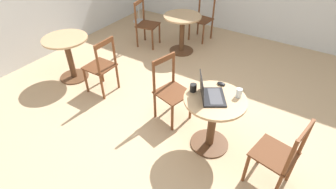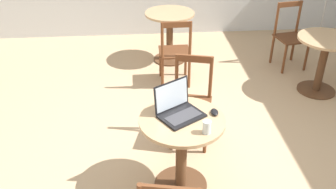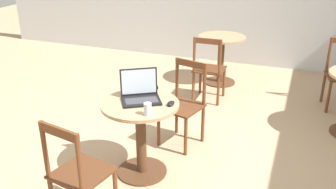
# 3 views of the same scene
# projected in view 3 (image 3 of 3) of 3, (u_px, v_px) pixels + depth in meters

# --- Properties ---
(ground_plane) EXTENTS (16.00, 16.00, 0.00)m
(ground_plane) POSITION_uv_depth(u_px,v_px,m) (173.00, 153.00, 3.88)
(ground_plane) COLOR tan
(cafe_table_near) EXTENTS (0.69, 0.69, 0.72)m
(cafe_table_near) POSITION_uv_depth(u_px,v_px,m) (141.00, 125.00, 3.37)
(cafe_table_near) COLOR #51331E
(cafe_table_near) RESTS_ON ground_plane
(cafe_table_far) EXTENTS (0.69, 0.69, 0.72)m
(cafe_table_far) POSITION_uv_depth(u_px,v_px,m) (221.00, 51.00, 5.56)
(cafe_table_far) COLOR #51331E
(cafe_table_far) RESTS_ON ground_plane
(chair_near_back) EXTENTS (0.48, 0.48, 0.89)m
(chair_near_back) POSITION_uv_depth(u_px,v_px,m) (184.00, 105.00, 3.93)
(chair_near_back) COLOR brown
(chair_near_back) RESTS_ON ground_plane
(chair_near_front) EXTENTS (0.46, 0.46, 0.89)m
(chair_near_front) POSITION_uv_depth(u_px,v_px,m) (78.00, 175.00, 2.78)
(chair_near_front) COLOR brown
(chair_near_front) RESTS_ON ground_plane
(chair_far_front) EXTENTS (0.39, 0.39, 0.89)m
(chair_far_front) POSITION_uv_depth(u_px,v_px,m) (209.00, 70.00, 4.96)
(chair_far_front) COLOR brown
(chair_far_front) RESTS_ON ground_plane
(laptop) EXTENTS (0.43, 0.41, 0.26)m
(laptop) POSITION_uv_depth(u_px,v_px,m) (140.00, 94.00, 3.33)
(laptop) COLOR black
(laptop) RESTS_ON cafe_table_near
(mouse) EXTENTS (0.06, 0.10, 0.03)m
(mouse) POSITION_uv_depth(u_px,v_px,m) (171.00, 103.00, 3.24)
(mouse) COLOR black
(mouse) RESTS_ON cafe_table_near
(mug) EXTENTS (0.11, 0.08, 0.09)m
(mug) POSITION_uv_depth(u_px,v_px,m) (151.00, 87.00, 3.50)
(mug) COLOR black
(mug) RESTS_ON cafe_table_near
(drinking_glass) EXTENTS (0.06, 0.06, 0.10)m
(drinking_glass) POSITION_uv_depth(u_px,v_px,m) (148.00, 109.00, 3.04)
(drinking_glass) COLOR silver
(drinking_glass) RESTS_ON cafe_table_near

